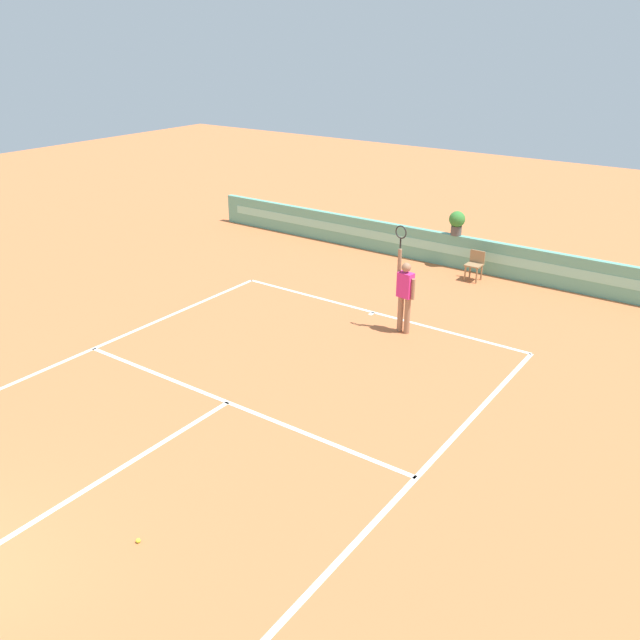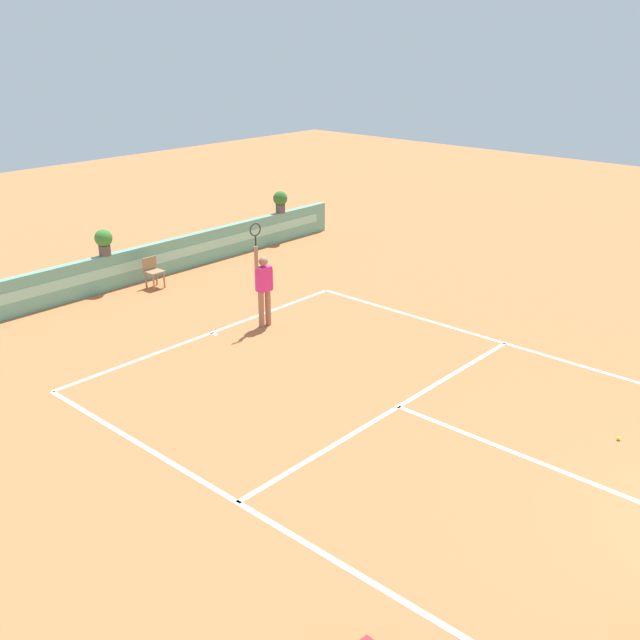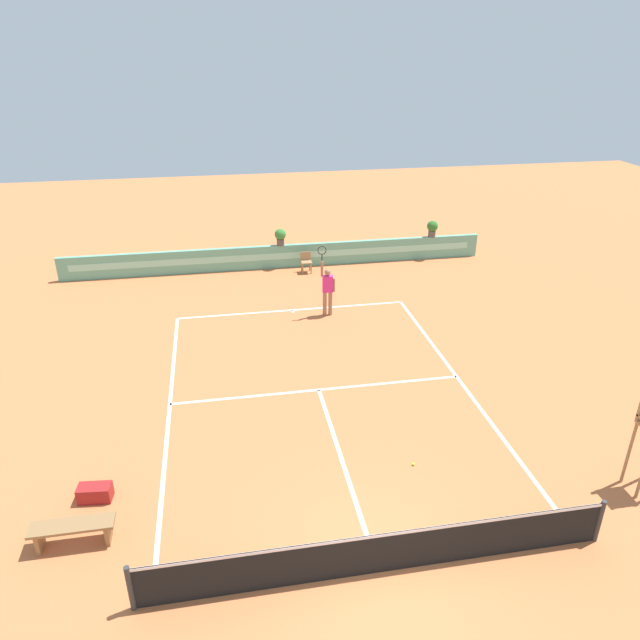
# 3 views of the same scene
# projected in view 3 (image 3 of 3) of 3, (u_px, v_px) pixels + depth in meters

# --- Properties ---
(ground_plane) EXTENTS (60.00, 60.00, 0.00)m
(ground_plane) POSITION_uv_depth(u_px,v_px,m) (321.00, 398.00, 16.32)
(ground_plane) COLOR #C66B3D
(court_lines) EXTENTS (8.32, 11.94, 0.01)m
(court_lines) POSITION_uv_depth(u_px,v_px,m) (317.00, 384.00, 16.96)
(court_lines) COLOR white
(court_lines) RESTS_ON ground
(net) EXTENTS (8.92, 0.10, 1.00)m
(net) POSITION_uv_depth(u_px,v_px,m) (380.00, 552.00, 10.77)
(net) COLOR #333333
(net) RESTS_ON ground
(back_wall_barrier) EXTENTS (18.00, 0.21, 1.00)m
(back_wall_barrier) POSITION_uv_depth(u_px,v_px,m) (278.00, 257.00, 25.32)
(back_wall_barrier) COLOR #60A88E
(back_wall_barrier) RESTS_ON ground
(ball_kid_chair) EXTENTS (0.44, 0.44, 0.85)m
(ball_kid_chair) POSITION_uv_depth(u_px,v_px,m) (306.00, 261.00, 24.86)
(ball_kid_chair) COLOR #99754C
(ball_kid_chair) RESTS_ON ground
(bench_courtside) EXTENTS (1.60, 0.44, 0.51)m
(bench_courtside) POSITION_uv_depth(u_px,v_px,m) (73.00, 529.00, 11.45)
(bench_courtside) COLOR olive
(bench_courtside) RESTS_ON ground
(gear_bag) EXTENTS (0.73, 0.43, 0.36)m
(gear_bag) POSITION_uv_depth(u_px,v_px,m) (95.00, 493.00, 12.65)
(gear_bag) COLOR maroon
(gear_bag) RESTS_ON ground
(tennis_player) EXTENTS (0.62, 0.27, 2.58)m
(tennis_player) POSITION_uv_depth(u_px,v_px,m) (327.00, 288.00, 20.74)
(tennis_player) COLOR #9E7051
(tennis_player) RESTS_ON ground
(tennis_ball_near_baseline) EXTENTS (0.07, 0.07, 0.07)m
(tennis_ball_near_baseline) POSITION_uv_depth(u_px,v_px,m) (413.00, 464.00, 13.72)
(tennis_ball_near_baseline) COLOR #CCE033
(tennis_ball_near_baseline) RESTS_ON ground
(potted_plant_far_right) EXTENTS (0.48, 0.48, 0.72)m
(potted_plant_far_right) POSITION_uv_depth(u_px,v_px,m) (432.00, 228.00, 26.02)
(potted_plant_far_right) COLOR #514C47
(potted_plant_far_right) RESTS_ON back_wall_barrier
(potted_plant_centre) EXTENTS (0.48, 0.48, 0.72)m
(potted_plant_centre) POSITION_uv_depth(u_px,v_px,m) (280.00, 236.00, 24.95)
(potted_plant_centre) COLOR #514C47
(potted_plant_centre) RESTS_ON back_wall_barrier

